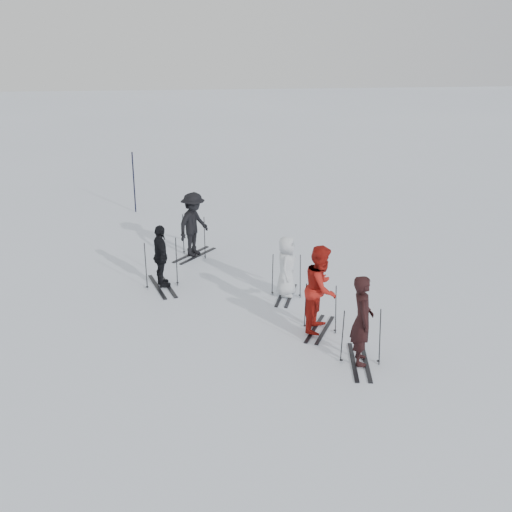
# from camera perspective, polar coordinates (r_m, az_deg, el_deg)

# --- Properties ---
(ground) EXTENTS (120.00, 120.00, 0.00)m
(ground) POSITION_cam_1_polar(r_m,az_deg,el_deg) (15.68, 0.43, -4.66)
(ground) COLOR silver
(ground) RESTS_ON ground
(skier_near_dark) EXTENTS (0.55, 0.74, 1.87)m
(skier_near_dark) POSITION_cam_1_polar(r_m,az_deg,el_deg) (13.00, 9.41, -5.73)
(skier_near_dark) COLOR black
(skier_near_dark) RESTS_ON ground
(skier_red) EXTENTS (1.10, 1.19, 1.97)m
(skier_red) POSITION_cam_1_polar(r_m,az_deg,el_deg) (14.27, 5.81, -2.98)
(skier_red) COLOR #A51912
(skier_red) RESTS_ON ground
(skier_grey) EXTENTS (0.71, 0.88, 1.55)m
(skier_grey) POSITION_cam_1_polar(r_m,az_deg,el_deg) (16.12, 2.73, -1.00)
(skier_grey) COLOR silver
(skier_grey) RESTS_ON ground
(skier_uphill_left) EXTENTS (0.64, 1.04, 1.66)m
(skier_uphill_left) POSITION_cam_1_polar(r_m,az_deg,el_deg) (16.84, -8.45, -0.10)
(skier_uphill_left) COLOR black
(skier_uphill_left) RESTS_ON ground
(skier_uphill_far) EXTENTS (1.32, 1.41, 1.91)m
(skier_uphill_far) POSITION_cam_1_polar(r_m,az_deg,el_deg) (19.05, -5.58, 2.75)
(skier_uphill_far) COLOR black
(skier_uphill_far) RESTS_ON ground
(skis_near_dark) EXTENTS (1.80, 1.15, 1.22)m
(skis_near_dark) POSITION_cam_1_polar(r_m,az_deg,el_deg) (13.14, 9.33, -7.00)
(skis_near_dark) COLOR black
(skis_near_dark) RESTS_ON ground
(skis_red) EXTENTS (1.77, 1.44, 1.14)m
(skis_red) POSITION_cam_1_polar(r_m,az_deg,el_deg) (14.43, 5.75, -4.50)
(skis_red) COLOR black
(skis_red) RESTS_ON ground
(skis_grey) EXTENTS (1.77, 1.30, 1.16)m
(skis_grey) POSITION_cam_1_polar(r_m,az_deg,el_deg) (16.19, 2.72, -1.66)
(skis_grey) COLOR black
(skis_grey) RESTS_ON ground
(skis_uphill_left) EXTENTS (2.02, 1.40, 1.34)m
(skis_uphill_left) POSITION_cam_1_polar(r_m,az_deg,el_deg) (16.89, -8.42, -0.61)
(skis_uphill_left) COLOR black
(skis_uphill_left) RESTS_ON ground
(skis_uphill_far) EXTENTS (1.97, 1.83, 1.29)m
(skis_uphill_far) POSITION_cam_1_polar(r_m,az_deg,el_deg) (19.14, -5.55, 1.87)
(skis_uphill_far) COLOR black
(skis_uphill_far) RESTS_ON ground
(piste_marker) EXTENTS (0.06, 0.06, 2.24)m
(piste_marker) POSITION_cam_1_polar(r_m,az_deg,el_deg) (24.06, -10.80, 6.44)
(piste_marker) COLOR black
(piste_marker) RESTS_ON ground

